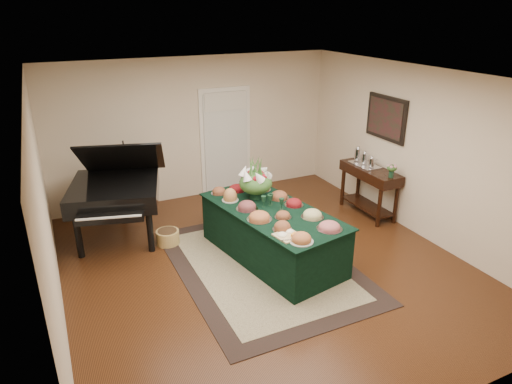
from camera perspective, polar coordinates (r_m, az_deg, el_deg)
name	(u,v)px	position (r m, az deg, el deg)	size (l,w,h in m)	color
ground	(265,265)	(6.79, 1.10, -9.11)	(6.00, 6.00, 0.00)	black
area_rug	(262,265)	(6.78, 0.80, -9.08)	(2.38, 3.33, 0.01)	black
kitchen_doorway	(226,142)	(9.10, -3.80, 6.22)	(1.05, 0.07, 2.10)	white
buffet_table	(272,234)	(6.80, 2.00, -5.24)	(1.52, 2.51, 0.78)	black
food_platters	(270,205)	(6.66, 1.72, -1.69)	(1.18, 2.37, 0.15)	#A3ACA3
cutting_board	(287,233)	(5.90, 3.90, -5.17)	(0.36, 0.36, 0.10)	tan
green_goblets	(271,201)	(6.70, 1.94, -1.14)	(0.27, 0.30, 0.18)	#143220
floral_centerpiece	(256,179)	(6.92, -0.03, 1.63)	(0.53, 0.53, 0.53)	#143220
grand_piano	(116,190)	(7.53, -17.14, 0.19)	(1.77, 1.88, 1.67)	black
wicker_basket	(168,237)	(7.43, -10.97, -5.58)	(0.36, 0.36, 0.23)	#AD8845
mahogany_sideboard	(370,179)	(8.37, 14.04, 1.64)	(0.45, 1.24, 0.88)	black
tea_service	(364,158)	(8.43, 13.35, 4.12)	(0.34, 0.58, 0.30)	silver
pink_bouquet	(392,168)	(7.89, 16.63, 2.84)	(0.19, 0.19, 0.24)	#143220
wall_painting	(386,118)	(8.21, 15.95, 8.89)	(0.05, 0.95, 0.75)	black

